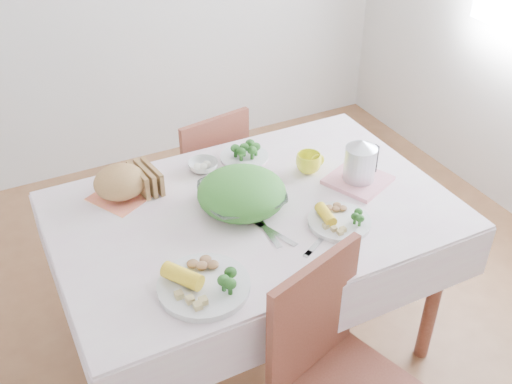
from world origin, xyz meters
name	(u,v)px	position (x,y,z in m)	size (l,w,h in m)	color
floor	(254,342)	(0.00, 0.00, 0.00)	(3.60, 3.60, 0.00)	brown
dining_table	(254,282)	(0.00, 0.00, 0.38)	(1.40, 0.90, 0.75)	brown
tablecloth	(254,210)	(0.00, 0.00, 0.76)	(1.50, 1.00, 0.01)	white
chair_far	(199,173)	(0.07, 0.76, 0.46)	(0.38, 0.38, 0.85)	brown
salad_bowl	(242,198)	(-0.04, 0.03, 0.80)	(0.32, 0.32, 0.08)	white
dinner_plate_left	(204,287)	(-0.34, -0.32, 0.77)	(0.30, 0.30, 0.03)	white
dinner_plate_right	(339,222)	(0.24, -0.23, 0.77)	(0.24, 0.24, 0.02)	white
broccoli_plate	(244,157)	(0.12, 0.34, 0.77)	(0.21, 0.21, 0.02)	beige
napkin	(122,195)	(-0.43, 0.31, 0.76)	(0.21, 0.21, 0.00)	#FC7E59
bread_loaf	(120,184)	(-0.43, 0.31, 0.82)	(0.21, 0.19, 0.12)	olive
fruit_bowl	(203,166)	(-0.07, 0.34, 0.78)	(0.13, 0.13, 0.04)	white
yellow_mug	(309,163)	(0.32, 0.13, 0.80)	(0.11, 0.11, 0.08)	#F6F526
pink_tray	(358,180)	(0.46, -0.03, 0.77)	(0.22, 0.22, 0.02)	pink
electric_kettle	(361,157)	(0.46, -0.03, 0.88)	(0.13, 0.13, 0.18)	#B2B5BA
fork_left	(276,234)	(0.00, -0.18, 0.76)	(0.02, 0.19, 0.00)	silver
fork_right	(268,232)	(-0.02, -0.16, 0.76)	(0.02, 0.19, 0.00)	silver
knife	(319,242)	(0.11, -0.29, 0.76)	(0.02, 0.17, 0.00)	silver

